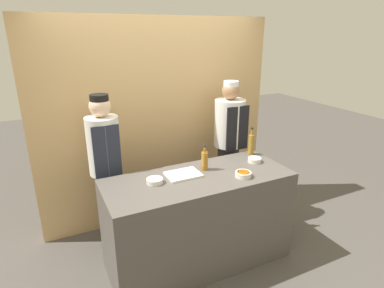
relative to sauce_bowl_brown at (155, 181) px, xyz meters
name	(u,v)px	position (x,y,z in m)	size (l,w,h in m)	color
ground_plane	(198,259)	(0.42, -0.06, -0.97)	(14.00, 14.00, 0.00)	#4C4742
cabinet_wall	(158,122)	(0.42, 1.03, 0.23)	(2.84, 0.18, 2.40)	tan
counter	(198,220)	(0.42, -0.06, -0.50)	(1.79, 0.72, 0.95)	#514C47
sauce_bowl_brown	(155,181)	(0.00, 0.00, 0.00)	(0.15, 0.15, 0.04)	silver
sauce_bowl_white	(255,160)	(1.10, 0.01, 0.00)	(0.14, 0.14, 0.05)	silver
sauce_bowl_orange	(243,174)	(0.79, -0.24, 0.00)	(0.15, 0.15, 0.05)	silver
cutting_board	(183,174)	(0.30, 0.03, -0.01)	(0.32, 0.24, 0.02)	white
bottle_amber	(205,160)	(0.54, 0.06, 0.07)	(0.07, 0.07, 0.25)	#9E661E
bottle_vinegar	(251,144)	(1.19, 0.20, 0.10)	(0.06, 0.06, 0.31)	olive
chef_left	(106,168)	(-0.32, 0.58, -0.05)	(0.32, 0.32, 1.67)	#28282D
chef_right	(229,146)	(1.15, 0.58, -0.05)	(0.36, 0.36, 1.70)	#28282D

